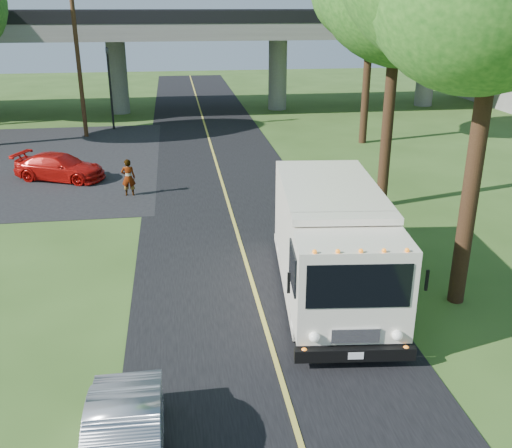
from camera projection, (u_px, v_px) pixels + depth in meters
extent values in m
plane|color=#33511D|center=(268.00, 335.00, 14.33)|extent=(120.00, 120.00, 0.00)
cube|color=black|center=(229.00, 204.00, 23.55)|extent=(7.00, 90.00, 0.02)
cube|color=black|center=(2.00, 164.00, 29.47)|extent=(16.00, 18.00, 0.01)
cube|color=gold|center=(229.00, 204.00, 23.54)|extent=(0.12, 90.00, 0.01)
cube|color=slate|center=(198.00, 29.00, 41.67)|extent=(50.00, 9.00, 1.20)
cube|color=black|center=(200.00, 17.00, 37.28)|extent=(50.00, 0.25, 0.80)
cube|color=black|center=(195.00, 15.00, 45.40)|extent=(50.00, 0.25, 0.80)
cube|color=slate|center=(509.00, 66.00, 46.08)|extent=(4.00, 10.00, 6.00)
cylinder|color=slate|center=(118.00, 76.00, 42.07)|extent=(1.40, 1.40, 5.40)
cylinder|color=slate|center=(278.00, 74.00, 43.66)|extent=(1.40, 1.40, 5.40)
cylinder|color=slate|center=(426.00, 71.00, 45.26)|extent=(1.40, 1.40, 5.40)
cylinder|color=black|center=(110.00, 89.00, 36.57)|extent=(0.14, 0.14, 5.20)
imported|color=black|center=(107.00, 57.00, 35.84)|extent=(0.18, 0.22, 1.10)
cylinder|color=#472D19|center=(78.00, 62.00, 33.83)|extent=(0.26, 0.26, 9.00)
cylinder|color=#382314|center=(472.00, 181.00, 14.71)|extent=(0.44, 0.44, 7.00)
cylinder|color=#382314|center=(389.00, 112.00, 22.06)|extent=(0.44, 0.44, 7.70)
cylinder|color=#382314|center=(366.00, 86.00, 32.77)|extent=(0.44, 0.44, 6.65)
cube|color=silver|center=(327.00, 223.00, 16.46)|extent=(3.12, 5.07, 2.47)
cube|color=silver|center=(349.00, 280.00, 13.34)|extent=(2.82, 2.24, 2.25)
cube|color=black|center=(359.00, 286.00, 12.31)|extent=(2.30, 0.33, 1.04)
cube|color=black|center=(355.00, 354.00, 12.81)|extent=(2.75, 0.48, 0.31)
cube|color=silver|center=(327.00, 277.00, 16.60)|extent=(3.28, 6.60, 0.20)
cylinder|color=black|center=(299.00, 322.00, 13.95)|extent=(0.41, 1.01, 0.99)
cylinder|color=black|center=(390.00, 320.00, 14.03)|extent=(0.41, 1.01, 0.99)
cylinder|color=black|center=(283.00, 247.00, 18.24)|extent=(0.41, 1.01, 0.99)
cylinder|color=black|center=(353.00, 246.00, 18.32)|extent=(0.41, 1.01, 0.99)
imported|color=#AC0F0A|center=(60.00, 167.00, 26.65)|extent=(4.60, 3.19, 1.24)
imported|color=gray|center=(128.00, 178.00, 24.36)|extent=(0.61, 0.41, 1.62)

